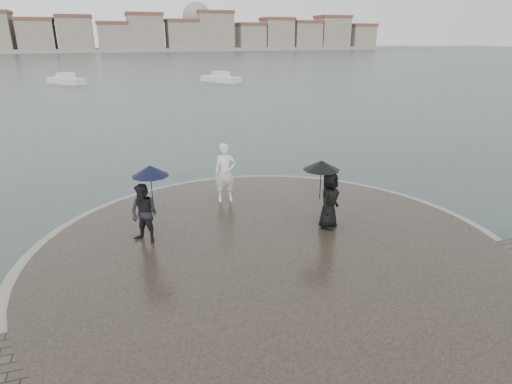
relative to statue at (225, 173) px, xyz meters
name	(u,v)px	position (x,y,z in m)	size (l,w,h in m)	color
ground	(339,350)	(0.25, -7.16, -1.32)	(400.00, 400.00, 0.00)	#2B3835
kerb_ring	(272,256)	(0.25, -3.66, -1.16)	(12.50, 12.50, 0.32)	gray
quay_tip	(272,255)	(0.25, -3.66, -1.14)	(11.90, 11.90, 0.36)	#2D261E
statue	(225,173)	(0.00, 0.00, 0.00)	(0.70, 0.46, 1.91)	silver
visitor_left	(146,203)	(-2.68, -2.18, 0.12)	(1.21, 1.05, 2.04)	black
visitor_right	(327,190)	(2.14, -2.89, 0.14)	(1.22, 1.06, 1.95)	black
far_skyline	(94,35)	(-6.05, 153.55, 4.29)	(260.00, 20.00, 37.00)	gray
boats	(145,80)	(1.06, 42.44, -0.94)	(22.58, 9.38, 1.50)	silver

